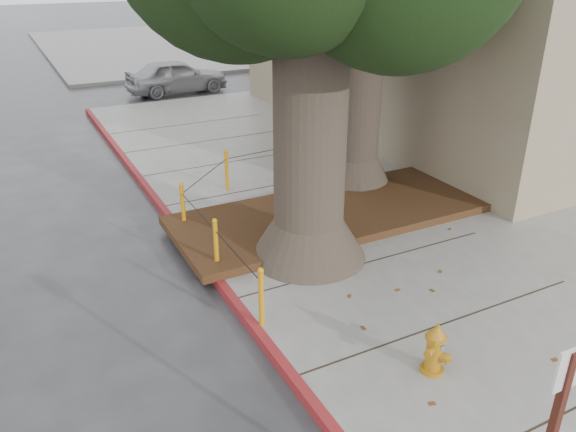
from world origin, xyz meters
name	(u,v)px	position (x,y,z in m)	size (l,w,h in m)	color
ground	(418,341)	(0.00, 0.00, 0.00)	(140.00, 140.00, 0.00)	#28282B
sidewalk_main	(559,199)	(6.00, 2.50, 0.07)	(16.00, 26.00, 0.15)	slate
sidewalk_far	(182,44)	(6.00, 30.00, 0.07)	(16.00, 20.00, 0.15)	slate
curb_red	(223,288)	(-2.00, 2.50, 0.07)	(0.14, 26.00, 0.16)	maroon
planter_bed	(331,213)	(0.90, 3.90, 0.23)	(6.40, 2.60, 0.16)	black
bollard_ring	(241,201)	(-0.87, 4.38, 0.66)	(3.79, 5.39, 0.95)	orange
fire_hydrant	(435,349)	(-0.38, -0.72, 0.50)	(0.39, 0.39, 0.72)	#B57312
car_silver	(177,76)	(1.76, 17.11, 0.67)	(1.59, 3.95, 1.35)	#ABACB0
car_red	(295,60)	(7.97, 18.78, 0.60)	(1.26, 3.62, 1.19)	maroon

